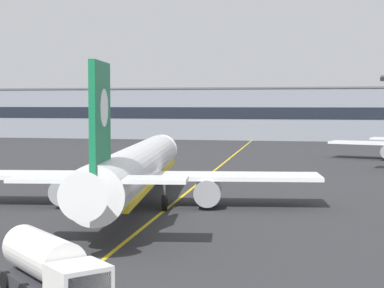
# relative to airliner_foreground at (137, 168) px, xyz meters

# --- Properties ---
(ground_plane) EXTENTS (400.00, 400.00, 0.00)m
(ground_plane) POSITION_rel_airliner_foreground_xyz_m (1.99, -13.32, -3.37)
(ground_plane) COLOR #2D2D30
(taxiway_centreline) EXTENTS (8.86, 179.81, 0.01)m
(taxiway_centreline) POSITION_rel_airliner_foreground_xyz_m (1.99, 16.68, -3.37)
(taxiway_centreline) COLOR yellow
(taxiway_centreline) RESTS_ON ground
(airliner_foreground) EXTENTS (32.36, 41.41, 11.65)m
(airliner_foreground) POSITION_rel_airliner_foreground_xyz_m (0.00, 0.00, 0.00)
(airliner_foreground) COLOR white
(airliner_foreground) RESTS_ON ground
(service_truck_fuel_white) EXTENTS (7.23, 6.89, 3.00)m
(service_truck_fuel_white) POSITION_rel_airliner_foreground_xyz_m (4.07, -26.55, -1.88)
(service_truck_fuel_white) COLOR #2D2D33
(service_truck_fuel_white) RESTS_ON ground
(terminal_building) EXTENTS (152.29, 12.40, 13.00)m
(terminal_building) POSITION_rel_airliner_foreground_xyz_m (-3.81, 107.08, 3.14)
(terminal_building) COLOR gray
(terminal_building) RESTS_ON ground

